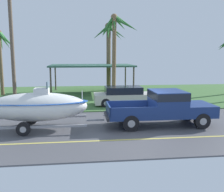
{
  "coord_description": "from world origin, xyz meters",
  "views": [
    {
      "loc": [
        -2.78,
        -12.75,
        3.7
      ],
      "look_at": [
        -1.15,
        0.93,
        1.52
      ],
      "focal_mm": 42.22,
      "sensor_mm": 36.0,
      "label": 1
    }
  ],
  "objects_px": {
    "palm_tree_far_left": "(116,35)",
    "pickup_truck_towing": "(167,106)",
    "palm_tree_mid": "(109,42)",
    "carport_awning": "(92,66)",
    "boat_on_trailer": "(37,107)",
    "palm_tree_far_right": "(0,45)",
    "utility_pole": "(12,41)",
    "parked_sedan_near": "(126,96)"
  },
  "relations": [
    {
      "from": "palm_tree_far_left",
      "to": "pickup_truck_towing",
      "type": "bearing_deg",
      "value": -79.3
    },
    {
      "from": "palm_tree_mid",
      "to": "carport_awning",
      "type": "bearing_deg",
      "value": -140.37
    },
    {
      "from": "boat_on_trailer",
      "to": "carport_awning",
      "type": "relative_size",
      "value": 0.79
    },
    {
      "from": "boat_on_trailer",
      "to": "carport_awning",
      "type": "xyz_separation_m",
      "value": [
        3.25,
        12.08,
        1.46
      ]
    },
    {
      "from": "pickup_truck_towing",
      "to": "carport_awning",
      "type": "bearing_deg",
      "value": 105.7
    },
    {
      "from": "boat_on_trailer",
      "to": "palm_tree_far_right",
      "type": "bearing_deg",
      "value": 112.96
    },
    {
      "from": "palm_tree_far_right",
      "to": "palm_tree_far_left",
      "type": "bearing_deg",
      "value": -17.28
    },
    {
      "from": "boat_on_trailer",
      "to": "palm_tree_far_right",
      "type": "relative_size",
      "value": 1.04
    },
    {
      "from": "carport_awning",
      "to": "palm_tree_mid",
      "type": "bearing_deg",
      "value": 39.63
    },
    {
      "from": "carport_awning",
      "to": "palm_tree_far_right",
      "type": "bearing_deg",
      "value": -175.89
    },
    {
      "from": "pickup_truck_towing",
      "to": "carport_awning",
      "type": "height_order",
      "value": "carport_awning"
    },
    {
      "from": "palm_tree_far_right",
      "to": "pickup_truck_towing",
      "type": "bearing_deg",
      "value": -44.95
    },
    {
      "from": "palm_tree_far_left",
      "to": "utility_pole",
      "type": "xyz_separation_m",
      "value": [
        -7.23,
        -3.63,
        -0.72
      ]
    },
    {
      "from": "boat_on_trailer",
      "to": "pickup_truck_towing",
      "type": "bearing_deg",
      "value": 0.0
    },
    {
      "from": "parked_sedan_near",
      "to": "utility_pole",
      "type": "height_order",
      "value": "utility_pole"
    },
    {
      "from": "parked_sedan_near",
      "to": "palm_tree_far_left",
      "type": "distance_m",
      "value": 5.35
    },
    {
      "from": "carport_awning",
      "to": "palm_tree_far_right",
      "type": "height_order",
      "value": "palm_tree_far_right"
    },
    {
      "from": "palm_tree_mid",
      "to": "palm_tree_far_right",
      "type": "height_order",
      "value": "palm_tree_mid"
    },
    {
      "from": "boat_on_trailer",
      "to": "utility_pole",
      "type": "relative_size",
      "value": 0.69
    },
    {
      "from": "palm_tree_mid",
      "to": "palm_tree_far_left",
      "type": "bearing_deg",
      "value": -89.93
    },
    {
      "from": "pickup_truck_towing",
      "to": "palm_tree_far_right",
      "type": "bearing_deg",
      "value": 135.05
    },
    {
      "from": "utility_pole",
      "to": "palm_tree_far_right",
      "type": "bearing_deg",
      "value": 111.9
    },
    {
      "from": "pickup_truck_towing",
      "to": "parked_sedan_near",
      "type": "bearing_deg",
      "value": 101.88
    },
    {
      "from": "utility_pole",
      "to": "carport_awning",
      "type": "bearing_deg",
      "value": 53.4
    },
    {
      "from": "parked_sedan_near",
      "to": "palm_tree_far_right",
      "type": "height_order",
      "value": "palm_tree_far_right"
    },
    {
      "from": "boat_on_trailer",
      "to": "utility_pole",
      "type": "bearing_deg",
      "value": 114.43
    },
    {
      "from": "carport_awning",
      "to": "utility_pole",
      "type": "height_order",
      "value": "utility_pole"
    },
    {
      "from": "carport_awning",
      "to": "palm_tree_far_right",
      "type": "relative_size",
      "value": 1.32
    },
    {
      "from": "pickup_truck_towing",
      "to": "boat_on_trailer",
      "type": "height_order",
      "value": "boat_on_trailer"
    },
    {
      "from": "palm_tree_mid",
      "to": "palm_tree_far_left",
      "type": "height_order",
      "value": "palm_tree_far_left"
    },
    {
      "from": "palm_tree_far_right",
      "to": "utility_pole",
      "type": "relative_size",
      "value": 0.67
    },
    {
      "from": "palm_tree_far_right",
      "to": "utility_pole",
      "type": "xyz_separation_m",
      "value": [
        2.7,
        -6.72,
        0.05
      ]
    },
    {
      "from": "parked_sedan_near",
      "to": "palm_tree_far_left",
      "type": "relative_size",
      "value": 0.68
    },
    {
      "from": "utility_pole",
      "to": "palm_tree_far_left",
      "type": "bearing_deg",
      "value": 26.64
    },
    {
      "from": "utility_pole",
      "to": "boat_on_trailer",
      "type": "bearing_deg",
      "value": -65.57
    },
    {
      "from": "boat_on_trailer",
      "to": "carport_awning",
      "type": "bearing_deg",
      "value": 74.94
    },
    {
      "from": "pickup_truck_towing",
      "to": "parked_sedan_near",
      "type": "xyz_separation_m",
      "value": [
        -1.2,
        5.72,
        -0.36
      ]
    },
    {
      "from": "boat_on_trailer",
      "to": "utility_pole",
      "type": "distance_m",
      "value": 6.26
    },
    {
      "from": "parked_sedan_near",
      "to": "palm_tree_far_left",
      "type": "height_order",
      "value": "palm_tree_far_left"
    },
    {
      "from": "pickup_truck_towing",
      "to": "boat_on_trailer",
      "type": "distance_m",
      "value": 6.65
    },
    {
      "from": "boat_on_trailer",
      "to": "parked_sedan_near",
      "type": "height_order",
      "value": "boat_on_trailer"
    },
    {
      "from": "palm_tree_far_right",
      "to": "palm_tree_mid",
      "type": "bearing_deg",
      "value": 11.81
    }
  ]
}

